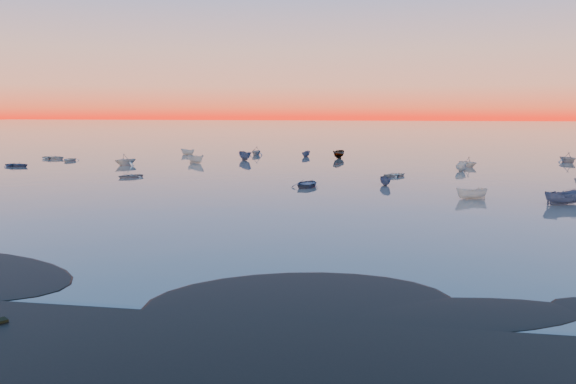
# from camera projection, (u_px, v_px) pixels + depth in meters

# --- Properties ---
(ground) EXTENTS (600.00, 600.00, 0.00)m
(ground) POSITION_uv_depth(u_px,v_px,m) (351.00, 149.00, 125.31)
(ground) COLOR #685E56
(ground) RESTS_ON ground
(mud_lobes) EXTENTS (140.00, 6.00, 0.07)m
(mud_lobes) POSITION_uv_depth(u_px,v_px,m) (240.00, 301.00, 26.75)
(mud_lobes) COLOR black
(mud_lobes) RESTS_ON ground
(moored_fleet) EXTENTS (124.00, 58.00, 1.20)m
(moored_fleet) POSITION_uv_depth(u_px,v_px,m) (334.00, 173.00, 79.45)
(moored_fleet) COLOR beige
(moored_fleet) RESTS_ON ground
(boat_near_center) EXTENTS (3.12, 4.47, 1.42)m
(boat_near_center) POSITION_uv_depth(u_px,v_px,m) (563.00, 204.00, 53.64)
(boat_near_center) COLOR #374769
(boat_near_center) RESTS_ON ground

